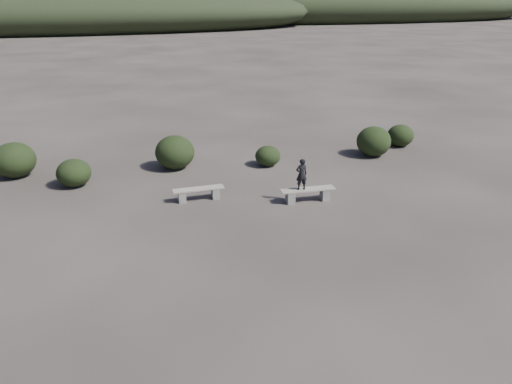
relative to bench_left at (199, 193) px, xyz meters
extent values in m
plane|color=#2E2723|center=(1.79, -5.91, -0.25)|extent=(1200.00, 1200.00, 0.00)
cube|color=slate|center=(-0.54, -0.04, -0.07)|extent=(0.25, 0.33, 0.36)
cube|color=slate|center=(0.54, 0.04, -0.07)|extent=(0.25, 0.33, 0.36)
cube|color=gray|center=(0.00, 0.00, 0.14)|extent=(1.64, 0.46, 0.04)
cube|color=slate|center=(2.77, -0.89, -0.05)|extent=(0.24, 0.34, 0.38)
cube|color=slate|center=(3.91, -0.88, -0.05)|extent=(0.24, 0.34, 0.38)
cube|color=gray|center=(3.34, -0.88, 0.16)|extent=(1.72, 0.37, 0.05)
imported|color=black|center=(3.11, -0.89, 0.69)|extent=(0.38, 0.26, 1.00)
ellipsoid|color=black|center=(-3.97, 2.21, 0.23)|extent=(1.15, 1.15, 0.94)
ellipsoid|color=black|center=(-0.47, 3.30, 0.38)|extent=(1.46, 1.46, 1.25)
ellipsoid|color=black|center=(2.98, 2.80, 0.14)|extent=(0.97, 0.97, 0.77)
ellipsoid|color=black|center=(7.42, 3.05, 0.35)|extent=(1.37, 1.37, 1.20)
ellipsoid|color=black|center=(9.16, 4.06, 0.22)|extent=(1.12, 1.12, 0.93)
ellipsoid|color=black|center=(-6.11, 3.66, 0.38)|extent=(1.48, 1.48, 1.25)
ellipsoid|color=black|center=(-23.21, 84.09, 2.45)|extent=(110.00, 40.00, 12.00)
ellipsoid|color=black|center=(36.79, 104.09, 2.90)|extent=(120.00, 44.00, 14.00)
camera|label=1|loc=(-1.53, -14.70, 5.92)|focal=35.00mm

